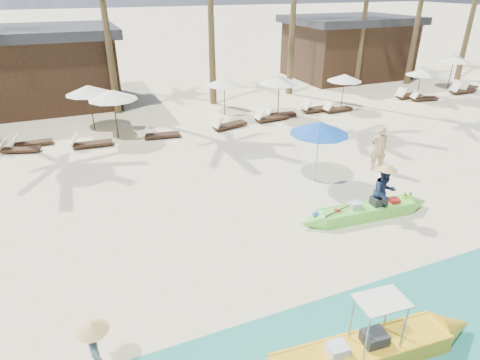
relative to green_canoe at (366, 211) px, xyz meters
name	(u,v)px	position (x,y,z in m)	size (l,w,h in m)	color
ground	(303,233)	(-2.23, -0.03, -0.21)	(240.00, 240.00, 0.00)	beige
green_canoe	(366,211)	(0.00, 0.00, 0.00)	(4.98, 0.90, 0.63)	#68DC43
yellow_canoe	(362,352)	(-3.45, -4.23, 0.03)	(5.64, 1.03, 1.46)	gold
tourist	(378,148)	(2.58, 2.69, 0.66)	(0.64, 0.42, 1.75)	tan
vendor_green	(384,193)	(0.44, -0.13, 0.61)	(0.80, 0.62, 1.64)	#16223D
vendor_yellow	(97,348)	(-8.03, -2.63, 0.45)	(0.63, 0.36, 0.97)	gray
blue_umbrella	(320,128)	(-0.08, 2.77, 1.80)	(2.07, 2.07, 2.23)	#99999E
lounger_3_right	(18,148)	(-10.26, 9.91, -0.03)	(1.69, 0.95, 0.55)	#362416
resort_parasol_4	(88,90)	(-7.02, 11.71, 1.76)	(2.12, 2.12, 2.19)	#362416
lounger_4_left	(30,142)	(-9.79, 10.49, -0.03)	(1.62, 0.51, 0.55)	#362416
lounger_4_right	(89,143)	(-7.40, 9.39, -0.02)	(1.76, 0.65, 0.59)	#362416
resort_parasol_5	(112,95)	(-6.09, 10.11, 1.81)	(2.18, 2.18, 2.24)	#362416
lounger_5_left	(159,134)	(-4.34, 9.33, -0.02)	(1.76, 0.76, 0.58)	#362416
resort_parasol_6	(224,82)	(-0.24, 11.65, 1.57)	(1.92, 1.92, 1.98)	#362416
lounger_6_left	(228,124)	(-0.93, 9.39, 0.00)	(1.93, 1.01, 0.63)	#362416
lounger_6_right	(270,117)	(1.50, 9.66, -0.01)	(1.87, 0.70, 0.62)	#362416
resort_parasol_7	(279,80)	(2.23, 10.14, 1.78)	(2.15, 2.15, 2.21)	#362416
lounger_7_left	(279,114)	(2.30, 10.11, -0.03)	(1.67, 0.70, 0.55)	#362416
lounger_7_right	(316,108)	(4.63, 10.15, 0.01)	(1.98, 0.63, 0.67)	#362416
resort_parasol_8	(345,78)	(6.24, 10.08, 1.56)	(1.91, 1.91, 1.97)	#362416
lounger_8_left	(336,109)	(5.65, 9.70, -0.02)	(1.70, 0.57, 0.57)	#362416
resort_parasol_9	(422,72)	(11.65, 9.93, 1.47)	(1.82, 1.82, 1.87)	#362416
lounger_9_left	(407,95)	(11.43, 10.50, 0.00)	(1.92, 0.86, 0.63)	#362416
lounger_9_right	(423,98)	(11.88, 9.65, -0.02)	(1.75, 0.82, 0.57)	#362416
resort_parasol_10	(454,58)	(15.79, 11.36, 1.79)	(2.16, 2.16, 2.22)	#362416
lounger_10_left	(462,90)	(15.53, 10.05, 0.00)	(1.90, 0.59, 0.64)	#362416
lounger_10_right	(467,88)	(16.42, 10.40, 0.01)	(2.08, 1.18, 0.67)	#362416
pavilion_west	(20,68)	(-10.23, 17.47, 1.98)	(10.80, 6.60, 4.30)	#362416
pavilion_east	(347,46)	(11.77, 17.47, 1.98)	(8.80, 6.60, 4.30)	#362416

